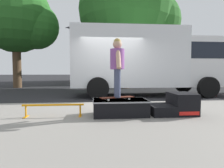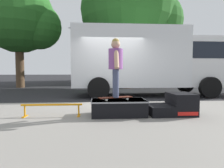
% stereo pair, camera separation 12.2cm
% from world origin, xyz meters
% --- Properties ---
extents(ground_plane, '(140.00, 140.00, 0.00)m').
position_xyz_m(ground_plane, '(0.00, 0.00, 0.00)').
color(ground_plane, black).
extents(sidewalk_slab, '(50.00, 5.00, 0.12)m').
position_xyz_m(sidewalk_slab, '(0.00, -3.00, 0.06)').
color(sidewalk_slab, gray).
rests_on(sidewalk_slab, ground).
extents(skate_box, '(1.24, 0.75, 0.36)m').
position_xyz_m(skate_box, '(-0.15, -2.49, 0.31)').
color(skate_box, black).
rests_on(skate_box, sidewalk_slab).
extents(kicker_ramp, '(1.04, 0.76, 0.50)m').
position_xyz_m(kicker_ramp, '(1.16, -2.49, 0.33)').
color(kicker_ramp, black).
rests_on(kicker_ramp, sidewalk_slab).
extents(grind_rail, '(1.35, 0.28, 0.28)m').
position_xyz_m(grind_rail, '(-1.65, -2.49, 0.33)').
color(grind_rail, orange).
rests_on(grind_rail, sidewalk_slab).
extents(skateboard, '(0.80, 0.42, 0.07)m').
position_xyz_m(skateboard, '(-0.22, -2.54, 0.53)').
color(skateboard, '#4C1E14').
rests_on(skateboard, skate_box).
extents(skater_kid, '(0.32, 0.68, 1.31)m').
position_xyz_m(skater_kid, '(-0.22, -2.54, 1.32)').
color(skater_kid, '#3F4766').
rests_on(skater_kid, skateboard).
extents(box_truck, '(6.91, 2.63, 3.05)m').
position_xyz_m(box_truck, '(1.78, 2.20, 1.70)').
color(box_truck, white).
rests_on(box_truck, ground).
extents(street_tree_main, '(5.36, 4.87, 7.31)m').
position_xyz_m(street_tree_main, '(-5.80, 7.40, 4.72)').
color(street_tree_main, brown).
rests_on(street_tree_main, ground).
extents(street_tree_neighbour, '(6.74, 6.13, 8.29)m').
position_xyz_m(street_tree_neighbour, '(1.71, 6.22, 5.04)').
color(street_tree_neighbour, brown).
rests_on(street_tree_neighbour, ground).
extents(house_behind, '(9.54, 8.23, 8.40)m').
position_xyz_m(house_behind, '(2.79, 15.68, 4.24)').
color(house_behind, beige).
rests_on(house_behind, ground).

